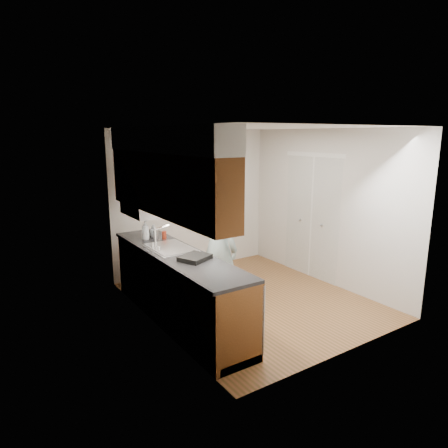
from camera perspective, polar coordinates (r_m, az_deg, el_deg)
name	(u,v)px	position (r m, az deg, el deg)	size (l,w,h in m)	color
floor	(251,300)	(6.06, 3.89, -10.75)	(3.50, 3.50, 0.00)	brown
ceiling	(254,127)	(5.56, 4.29, 13.60)	(3.50, 3.50, 0.00)	white
wall_left	(154,232)	(4.94, -9.90, -1.06)	(0.02, 3.50, 2.50)	beige
wall_right	(326,207)	(6.69, 14.36, 2.31)	(0.02, 3.50, 2.50)	beige
wall_back	(193,201)	(7.13, -4.50, 3.29)	(3.00, 0.02, 2.50)	beige
counter	(178,285)	(5.28, -6.56, -8.69)	(0.64, 2.80, 1.30)	brown
upper_cabinets	(164,173)	(4.93, -8.62, 7.21)	(0.47, 2.80, 1.21)	brown
closet_door	(311,218)	(6.92, 12.37, 0.85)	(0.02, 1.22, 2.05)	silver
floor_mat	(218,306)	(5.83, -0.85, -11.61)	(0.49, 0.84, 0.02)	#5D5D5F
person	(218,239)	(5.50, -0.89, -2.12)	(0.70, 0.46, 1.97)	#89A4A7
soap_bottle_a	(145,230)	(5.78, -11.17, -0.84)	(0.11, 0.11, 0.28)	silver
soap_bottle_b	(154,231)	(5.91, -9.95, -0.94)	(0.08, 0.09, 0.19)	silver
soap_bottle_c	(153,230)	(5.98, -10.13, -0.91)	(0.13, 0.13, 0.16)	silver
soda_can	(164,235)	(5.78, -8.53, -1.58)	(0.06, 0.06, 0.12)	#A3311C
steel_can	(155,235)	(5.80, -9.78, -1.52)	(0.07, 0.07, 0.12)	#A5A5AA
dish_rack	(195,258)	(4.80, -4.18, -4.82)	(0.34, 0.29, 0.05)	black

